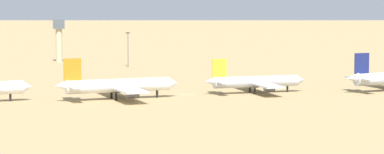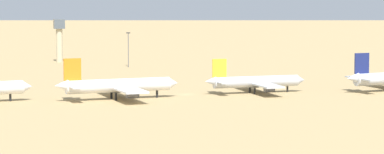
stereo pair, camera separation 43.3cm
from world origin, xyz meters
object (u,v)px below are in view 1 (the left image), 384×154
Objects in this scene: control_tower at (59,36)px; light_pole_west at (128,47)px; parked_jet_yellow_3 at (255,82)px; parked_jet_orange_2 at (117,86)px.

light_pole_west is (27.81, -35.37, -3.56)m from control_tower.
control_tower is 1.32× the size of light_pole_west.
parked_jet_orange_2 is at bearing -176.72° from parked_jet_yellow_3.
parked_jet_yellow_3 is at bearing -78.50° from light_pole_west.
parked_jet_orange_2 reaches higher than parked_jet_yellow_3.
parked_jet_yellow_3 is 2.34× the size of light_pole_west.
light_pole_west reaches higher than parked_jet_orange_2.
parked_jet_orange_2 is 2.67× the size of light_pole_west.
control_tower is at bearing 106.06° from parked_jet_yellow_3.
parked_jet_yellow_3 is at bearing -0.30° from parked_jet_orange_2.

